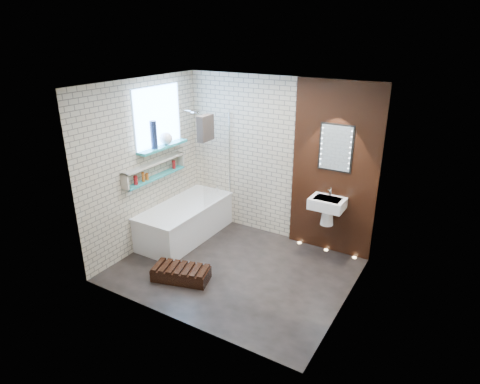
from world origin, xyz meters
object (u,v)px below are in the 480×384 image
Objects in this scene: washbasin at (327,207)px; walnut_step at (181,274)px; bath_screen at (217,160)px; led_mirror at (336,148)px; bathtub at (186,220)px.

walnut_step is at bearing -130.80° from washbasin.
bath_screen is 1.89m from led_mirror.
walnut_step is (0.37, -1.49, -1.19)m from bath_screen.
bathtub is 2.32m from washbasin.
bath_screen is at bearing 103.94° from walnut_step.
bath_screen reaches higher than bathtub.
led_mirror reaches higher than bath_screen.
led_mirror is (2.17, 0.78, 1.36)m from bathtub.
led_mirror is 2.81m from walnut_step.
led_mirror reaches higher than washbasin.
bathtub is 1.30m from walnut_step.
washbasin is (1.82, 0.18, -0.49)m from bath_screen.
washbasin is 0.88m from led_mirror.
washbasin is at bearing 5.78° from bath_screen.
led_mirror reaches higher than walnut_step.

